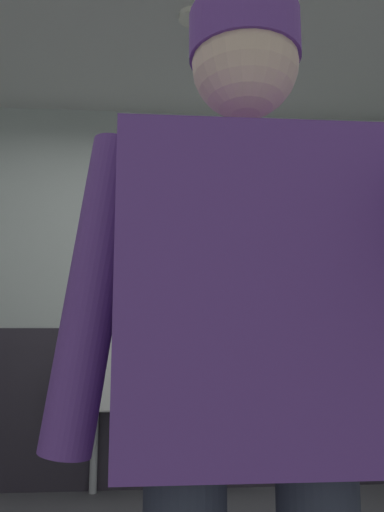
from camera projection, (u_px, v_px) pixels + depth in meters
wall_back at (163, 290)px, 3.52m from camera, size 4.72×0.12×2.66m
wainscot_band_back at (162, 406)px, 3.32m from camera, size 4.12×0.03×1.06m
downlight_far at (192, 17)px, 2.54m from camera, size 0.14×0.14×0.03m
urinal_left at (95, 371)px, 3.18m from camera, size 0.40×0.34×1.24m
urinal_middle at (209, 370)px, 3.24m from camera, size 0.40×0.34×1.24m
privacy_divider_panel at (153, 344)px, 3.17m from camera, size 0.04×0.40×0.90m
person at (252, 369)px, 0.84m from camera, size 0.68×0.60×1.63m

